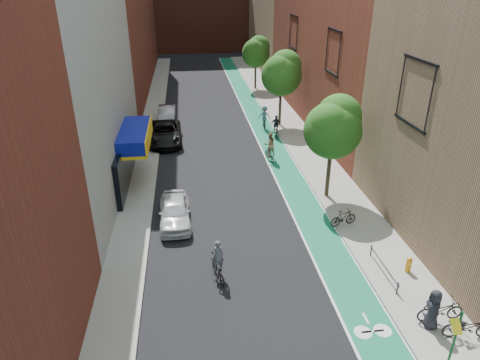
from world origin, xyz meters
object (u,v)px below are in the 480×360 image
object	(u,v)px
parked_car_silver	(167,114)
cyclist_lane_mid	(276,129)
parked_car_white	(175,211)
fire_hydrant	(409,264)
cyclist_lane_near	(270,148)
cyclist_lead	(218,266)
pedestrian	(433,309)
parked_car_black	(165,133)
cyclist_lane_far	(264,118)

from	to	relation	value
parked_car_silver	cyclist_lane_mid	size ratio (longest dim) A/B	2.24
parked_car_white	fire_hydrant	xyz separation A→B (m)	(10.67, -5.95, -0.16)
parked_car_silver	cyclist_lane_near	bearing A→B (deg)	-52.57
cyclist_lane_near	parked_car_white	bearing A→B (deg)	35.18
cyclist_lead	pedestrian	xyz separation A→B (m)	(7.91, -4.15, 0.34)
parked_car_silver	cyclist_lane_near	size ratio (longest dim) A/B	1.98
parked_car_white	parked_car_silver	bearing A→B (deg)	91.03
parked_car_white	cyclist_lead	bearing A→B (deg)	-70.77
cyclist_lane_mid	pedestrian	xyz separation A→B (m)	(1.52, -22.23, 0.28)
pedestrian	cyclist_lead	bearing A→B (deg)	-114.02
parked_car_white	parked_car_black	xyz separation A→B (m)	(-0.93, 12.92, 0.09)
parked_car_white	cyclist_lane_mid	world-z (taller)	cyclist_lane_mid
parked_car_white	pedestrian	distance (m)	13.56
cyclist_lane_near	cyclist_lane_far	size ratio (longest dim) A/B	1.04
cyclist_lane_near	cyclist_lane_mid	size ratio (longest dim) A/B	1.13
cyclist_lane_near	cyclist_lane_far	world-z (taller)	cyclist_lane_near
cyclist_lead	cyclist_lane_far	size ratio (longest dim) A/B	0.95
parked_car_black	fire_hydrant	size ratio (longest dim) A/B	7.58
cyclist_lane_mid	cyclist_lane_far	world-z (taller)	cyclist_lane_far
cyclist_lane_mid	fire_hydrant	bearing A→B (deg)	107.60
cyclist_lane_far	pedestrian	distance (m)	24.69
parked_car_black	cyclist_lane_far	distance (m)	9.02
cyclist_lead	cyclist_lane_mid	world-z (taller)	cyclist_lead
pedestrian	cyclist_lane_mid	bearing A→B (deg)	-172.43
cyclist_lane_near	cyclist_lead	bearing A→B (deg)	55.12
fire_hydrant	pedestrian	bearing A→B (deg)	-103.28
cyclist_lead	pedestrian	bearing A→B (deg)	137.93
cyclist_lane_far	parked_car_silver	bearing A→B (deg)	-17.91
parked_car_white	cyclist_lane_near	bearing A→B (deg)	47.97
cyclist_lane_mid	pedestrian	world-z (taller)	cyclist_lane_mid
parked_car_silver	pedestrian	size ratio (longest dim) A/B	2.52
parked_car_white	pedestrian	world-z (taller)	pedestrian
cyclist_lead	pedestrian	size ratio (longest dim) A/B	1.16
cyclist_lane_far	fire_hydrant	world-z (taller)	cyclist_lane_far
parked_car_white	cyclist_lead	size ratio (longest dim) A/B	2.14
cyclist_lane_far	parked_car_black	bearing A→B (deg)	18.21
parked_car_white	parked_car_silver	world-z (taller)	parked_car_white
fire_hydrant	cyclist_lane_far	bearing A→B (deg)	97.80
parked_car_silver	cyclist_lead	size ratio (longest dim) A/B	2.18
parked_car_white	parked_car_black	size ratio (longest dim) A/B	0.73
cyclist_lane_far	parked_car_white	bearing A→B (deg)	65.90
parked_car_silver	fire_hydrant	distance (m)	27.15
parked_car_silver	pedestrian	world-z (taller)	pedestrian
parked_car_silver	fire_hydrant	bearing A→B (deg)	-63.97
cyclist_lane_far	fire_hydrant	distance (m)	21.47
parked_car_black	parked_car_white	bearing A→B (deg)	-87.63
cyclist_lane_mid	pedestrian	distance (m)	22.28
parked_car_black	cyclist_lead	size ratio (longest dim) A/B	2.94
cyclist_lane_near	pedestrian	size ratio (longest dim) A/B	1.27
cyclist_lane_near	parked_car_silver	bearing A→B (deg)	-67.93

